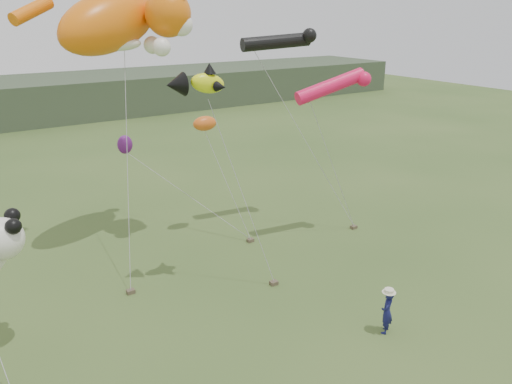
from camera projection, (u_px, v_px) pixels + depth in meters
ground at (311, 324)px, 17.95m from camera, size 120.00×120.00×0.00m
headland at (11, 102)px, 50.89m from camera, size 90.00×13.00×4.00m
festival_attendant at (387, 312)px, 17.25m from camera, size 0.71×0.65×1.63m
sandbag_anchors at (225, 276)px, 21.05m from camera, size 17.08×5.22×0.16m
cat_kite at (123, 21)px, 21.55m from camera, size 7.24×4.76×3.73m
fish_kite at (196, 83)px, 18.09m from camera, size 2.23×1.50×1.20m
tube_kites at (307, 61)px, 23.43m from camera, size 4.61×4.51×3.24m
misc_kites at (168, 133)px, 24.99m from camera, size 3.54×5.07×2.50m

